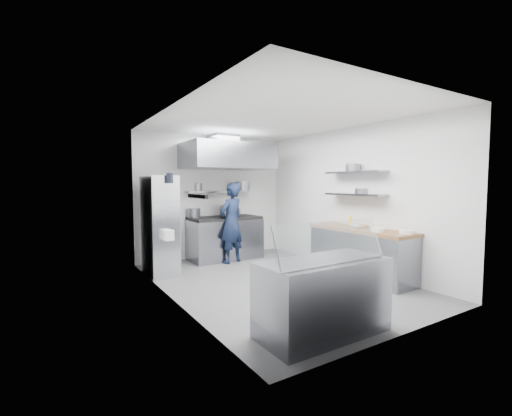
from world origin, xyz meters
TOP-DOWN VIEW (x-y plane):
  - floor at (0.00, 0.00)m, footprint 5.00×5.00m
  - ceiling at (0.00, 0.00)m, footprint 5.00×5.00m
  - wall_back at (0.00, 2.50)m, footprint 3.60×2.80m
  - wall_front at (0.00, -2.50)m, footprint 3.60×2.80m
  - wall_left at (-1.80, 0.00)m, footprint 2.80×5.00m
  - wall_right at (1.80, 0.00)m, footprint 2.80×5.00m
  - gas_range at (0.10, 2.10)m, footprint 1.60×0.80m
  - cooktop at (0.10, 2.10)m, footprint 1.57×0.78m
  - stock_pot_left at (-0.53, 2.37)m, footprint 0.28×0.28m
  - stock_pot_mid at (0.26, 2.27)m, footprint 0.33×0.33m
  - stock_pot_right at (0.44, 2.27)m, footprint 0.28×0.28m
  - over_range_shelf at (0.10, 2.34)m, footprint 1.60×0.30m
  - shelf_pot_a at (-0.36, 2.57)m, footprint 0.23×0.23m
  - shelf_pot_b at (0.57, 2.11)m, footprint 0.34×0.34m
  - extractor_hood at (0.10, 1.93)m, footprint 1.90×1.15m
  - hood_duct at (0.10, 2.15)m, footprint 0.55×0.55m
  - red_firebox at (-1.25, 2.44)m, footprint 0.22×0.10m
  - chef at (0.05, 1.68)m, footprint 0.74×0.61m
  - wire_rack at (-1.53, 1.58)m, footprint 0.50×0.90m
  - rack_bin_a at (-1.53, 1.05)m, footprint 0.16×0.20m
  - rack_bin_b at (-1.53, 1.31)m, footprint 0.13×0.17m
  - rack_jar at (-1.48, 1.07)m, footprint 0.12×0.12m
  - knife_strip at (-1.78, -0.90)m, footprint 0.04×0.55m
  - prep_counter_base at (1.48, -0.60)m, footprint 0.62×2.00m
  - prep_counter_top at (1.48, -0.60)m, footprint 0.65×2.04m
  - plate_stack_a at (1.57, -1.46)m, footprint 0.23×0.23m
  - plate_stack_b at (1.36, -1.05)m, footprint 0.23×0.23m
  - copper_pan at (1.50, -0.64)m, footprint 0.17×0.17m
  - squeeze_bottle at (1.64, -0.20)m, footprint 0.07×0.07m
  - mixing_bowl at (1.41, -0.57)m, footprint 0.24×0.24m
  - wall_shelf_lower at (1.64, -0.30)m, footprint 0.30×1.30m
  - wall_shelf_upper at (1.64, -0.30)m, footprint 0.30×1.30m
  - shelf_pot_c at (1.52, -0.57)m, footprint 0.23×0.23m
  - shelf_pot_d at (1.68, -0.21)m, footprint 0.27×0.27m
  - display_case at (-0.73, -2.00)m, footprint 1.50×0.70m
  - display_glass at (-0.73, -2.12)m, footprint 1.47×0.19m

SIDE VIEW (x-z plane):
  - floor at x=0.00m, z-range 0.00..0.00m
  - prep_counter_base at x=1.48m, z-range 0.00..0.84m
  - display_case at x=-0.73m, z-range 0.00..0.85m
  - gas_range at x=0.10m, z-range 0.00..0.90m
  - rack_bin_a at x=-1.53m, z-range 0.71..0.89m
  - chef at x=0.05m, z-range 0.00..1.73m
  - prep_counter_top at x=1.48m, z-range 0.84..0.90m
  - wire_rack at x=-1.53m, z-range 0.00..1.85m
  - mixing_bowl at x=1.41m, z-range 0.90..0.95m
  - cooktop at x=0.10m, z-range 0.90..0.96m
  - plate_stack_a at x=1.57m, z-range 0.90..0.96m
  - plate_stack_b at x=1.36m, z-range 0.90..0.96m
  - copper_pan at x=1.50m, z-range 0.90..0.96m
  - squeeze_bottle at x=1.64m, z-range 0.90..1.08m
  - stock_pot_right at x=0.44m, z-range 0.96..1.12m
  - stock_pot_left at x=-0.53m, z-range 0.96..1.16m
  - display_glass at x=-0.73m, z-range 0.86..1.28m
  - stock_pot_mid at x=0.26m, z-range 0.96..1.20m
  - rack_bin_b at x=-1.53m, z-range 1.23..1.37m
  - wall_back at x=0.00m, z-range 1.39..1.41m
  - wall_front at x=0.00m, z-range 1.39..1.41m
  - wall_left at x=-1.80m, z-range 1.39..1.41m
  - wall_right at x=1.80m, z-range 1.39..1.41m
  - red_firebox at x=-1.25m, z-range 1.29..1.55m
  - wall_shelf_lower at x=1.64m, z-range 1.48..1.52m
  - over_range_shelf at x=0.10m, z-range 1.50..1.54m
  - knife_strip at x=-1.78m, z-range 1.53..1.57m
  - shelf_pot_c at x=1.52m, z-range 1.52..1.62m
  - shelf_pot_a at x=-0.36m, z-range 1.54..1.72m
  - shelf_pot_b at x=0.57m, z-range 1.54..1.76m
  - rack_jar at x=-1.48m, z-range 1.71..1.89m
  - wall_shelf_upper at x=1.64m, z-range 1.90..1.94m
  - shelf_pot_d at x=1.68m, z-range 1.94..2.08m
  - extractor_hood at x=0.10m, z-range 2.02..2.57m
  - hood_duct at x=0.10m, z-range 2.56..2.80m
  - ceiling at x=0.00m, z-range 2.80..2.80m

